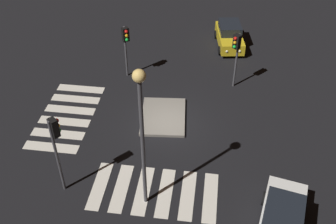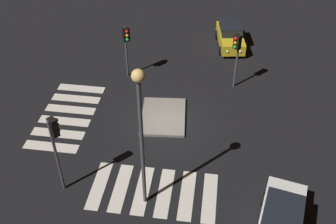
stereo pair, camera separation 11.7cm
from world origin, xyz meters
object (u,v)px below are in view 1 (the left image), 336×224
car_white (282,219)px  traffic_light_east (56,138)px  traffic_light_west (236,48)px  traffic_light_south (126,40)px  car_yellow (230,35)px  traffic_island (163,117)px  street_lamp (141,120)px

car_white → traffic_light_east: bearing=95.5°
traffic_light_west → traffic_light_south: traffic_light_west is taller
car_white → traffic_light_south: 15.26m
car_yellow → traffic_light_east: traffic_light_east is taller
traffic_island → traffic_light_south: 5.95m
traffic_island → car_white: bearing=41.2°
traffic_island → car_yellow: (-9.53, 3.87, 0.80)m
traffic_island → car_yellow: size_ratio=0.88×
traffic_island → traffic_light_west: traffic_light_west is taller
traffic_island → traffic_light_east: size_ratio=0.84×
car_white → traffic_light_west: (-11.36, -2.31, 2.11)m
traffic_light_west → traffic_light_south: (-0.29, -7.33, -0.13)m
traffic_light_east → traffic_light_west: 13.13m
traffic_island → traffic_light_west: bearing=132.9°
traffic_island → street_lamp: 8.38m
car_yellow → traffic_light_south: bearing=-61.9°
car_yellow → traffic_light_south: (5.33, -7.00, 2.02)m
car_white → traffic_island: bearing=53.3°
car_white → street_lamp: 7.87m
traffic_light_west → street_lamp: 11.48m
traffic_light_east → car_white: bearing=-57.6°
traffic_light_south → street_lamp: (10.74, 3.18, 2.43)m
car_white → traffic_light_south: (-11.65, -9.65, 1.97)m
car_yellow → traffic_light_west: (5.62, 0.33, 2.15)m
street_lamp → traffic_island: bearing=-179.5°
traffic_light_east → street_lamp: size_ratio=0.58×
car_yellow → street_lamp: (16.07, -3.82, 4.45)m
traffic_light_south → street_lamp: street_lamp is taller
car_white → traffic_light_east: (-1.25, -10.67, 2.53)m
car_white → street_lamp: size_ratio=0.59×
traffic_island → car_white: 9.93m
traffic_light_west → car_yellow: bearing=-136.5°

